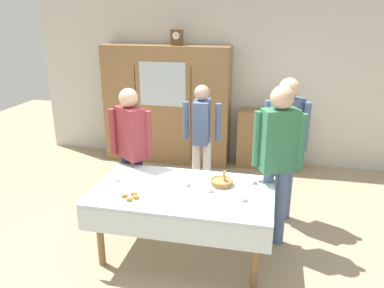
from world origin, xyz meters
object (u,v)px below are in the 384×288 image
at_px(tea_cup_far_right, 185,183).
at_px(person_behind_table_left, 131,142).
at_px(dining_table, 183,199).
at_px(spoon_far_left, 202,199).
at_px(person_behind_table_right, 278,151).
at_px(book_stack, 271,109).
at_px(tea_cup_near_right, 115,179).
at_px(tea_cup_near_left, 241,199).
at_px(tea_cup_back_edge, 252,181).
at_px(tea_cup_center, 208,189).
at_px(person_by_cabinet, 285,136).
at_px(spoon_mid_left, 175,192).
at_px(bookshelf_low, 269,139).
at_px(bread_basket, 222,182).
at_px(pastry_plate, 130,198).
at_px(mantel_clock, 177,37).
at_px(person_near_right_end, 202,130).
at_px(wall_cabinet, 167,105).

bearing_deg(tea_cup_far_right, person_behind_table_left, 147.72).
distance_m(dining_table, spoon_far_left, 0.28).
bearing_deg(dining_table, person_behind_table_right, 25.18).
bearing_deg(spoon_far_left, book_stack, 78.31).
bearing_deg(tea_cup_near_right, tea_cup_near_left, -6.39).
bearing_deg(tea_cup_back_edge, tea_cup_center, -145.21).
bearing_deg(person_by_cabinet, book_stack, 96.63).
distance_m(tea_cup_near_left, spoon_mid_left, 0.67).
bearing_deg(bookshelf_low, person_behind_table_left, -127.58).
distance_m(bread_basket, pastry_plate, 0.95).
xyz_separation_m(mantel_clock, pastry_plate, (0.27, -2.86, -1.30)).
relative_size(dining_table, person_near_right_end, 1.17).
relative_size(book_stack, tea_cup_back_edge, 1.77).
relative_size(tea_cup_near_right, tea_cup_near_left, 1.00).
relative_size(tea_cup_near_right, pastry_plate, 0.46).
xyz_separation_m(wall_cabinet, spoon_mid_left, (0.83, -2.63, -0.22)).
relative_size(bookshelf_low, tea_cup_center, 7.80).
distance_m(dining_table, tea_cup_back_edge, 0.75).
bearing_deg(mantel_clock, person_near_right_end, -61.06).
distance_m(pastry_plate, person_behind_table_left, 0.96).
bearing_deg(tea_cup_far_right, pastry_plate, -138.87).
xyz_separation_m(tea_cup_back_edge, tea_cup_center, (-0.41, -0.29, -0.00)).
bearing_deg(person_near_right_end, dining_table, -86.41).
bearing_deg(mantel_clock, person_by_cabinet, -43.13).
height_order(wall_cabinet, mantel_clock, mantel_clock).
bearing_deg(person_behind_table_left, person_behind_table_right, -6.18).
height_order(dining_table, tea_cup_near_right, tea_cup_near_right).
bearing_deg(bookshelf_low, dining_table, -106.77).
distance_m(tea_cup_center, tea_cup_near_left, 0.36).
distance_m(bookshelf_low, book_stack, 0.51).
distance_m(bread_basket, person_behind_table_left, 1.21).
bearing_deg(dining_table, bread_basket, 32.14).
bearing_deg(bookshelf_low, book_stack, 75.96).
distance_m(tea_cup_center, spoon_mid_left, 0.33).
relative_size(person_behind_table_left, person_near_right_end, 1.06).
bearing_deg(mantel_clock, tea_cup_back_edge, -58.62).
xyz_separation_m(tea_cup_far_right, bread_basket, (0.36, 0.10, 0.01)).
bearing_deg(person_near_right_end, person_behind_table_right, -46.02).
bearing_deg(tea_cup_far_right, tea_cup_back_edge, 16.94).
bearing_deg(wall_cabinet, tea_cup_near_left, -60.83).
bearing_deg(bread_basket, person_near_right_end, 110.14).
bearing_deg(person_behind_table_right, tea_cup_near_right, -167.63).
height_order(tea_cup_center, person_behind_table_right, person_behind_table_right).
relative_size(wall_cabinet, tea_cup_near_left, 15.98).
bearing_deg(tea_cup_near_right, spoon_far_left, -11.98).
relative_size(tea_cup_center, tea_cup_far_right, 1.00).
bearing_deg(person_behind_table_right, book_stack, 92.86).
height_order(tea_cup_back_edge, person_behind_table_left, person_behind_table_left).
bearing_deg(pastry_plate, spoon_far_left, 10.97).
distance_m(wall_cabinet, mantel_clock, 1.10).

